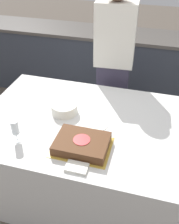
{
  "coord_description": "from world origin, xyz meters",
  "views": [
    {
      "loc": [
        0.47,
        -1.6,
        2.07
      ],
      "look_at": [
        0.03,
        0.0,
        0.86
      ],
      "focal_mm": 42.0,
      "sensor_mm": 36.0,
      "label": 1
    }
  ],
  "objects_px": {
    "wine_glass": "(15,128)",
    "cake": "(82,144)",
    "plate_stack": "(64,108)",
    "person_cutting_cake": "(114,64)"
  },
  "relations": [
    {
      "from": "wine_glass",
      "to": "cake",
      "type": "bearing_deg",
      "value": 6.09
    },
    {
      "from": "cake",
      "to": "plate_stack",
      "type": "distance_m",
      "value": 0.45
    },
    {
      "from": "cake",
      "to": "plate_stack",
      "type": "height_order",
      "value": "plate_stack"
    },
    {
      "from": "wine_glass",
      "to": "person_cutting_cake",
      "type": "xyz_separation_m",
      "value": [
        0.48,
        1.16,
        0.03
      ]
    },
    {
      "from": "cake",
      "to": "person_cutting_cake",
      "type": "xyz_separation_m",
      "value": [
        0.0,
        1.11,
        0.11
      ]
    },
    {
      "from": "cake",
      "to": "person_cutting_cake",
      "type": "distance_m",
      "value": 1.12
    },
    {
      "from": "cake",
      "to": "plate_stack",
      "type": "bearing_deg",
      "value": 125.65
    },
    {
      "from": "wine_glass",
      "to": "person_cutting_cake",
      "type": "height_order",
      "value": "person_cutting_cake"
    },
    {
      "from": "cake",
      "to": "wine_glass",
      "type": "distance_m",
      "value": 0.49
    },
    {
      "from": "plate_stack",
      "to": "wine_glass",
      "type": "relative_size",
      "value": 1.27
    }
  ]
}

